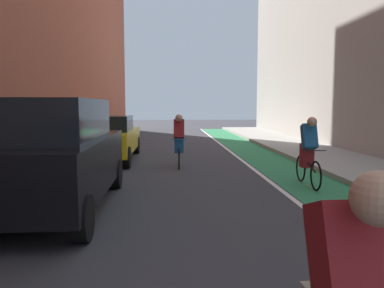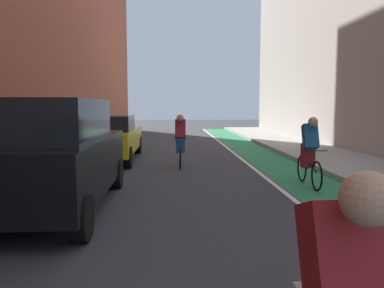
% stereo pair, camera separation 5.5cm
% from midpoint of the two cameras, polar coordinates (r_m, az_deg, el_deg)
% --- Properties ---
extents(ground_plane, '(78.80, 78.80, 0.00)m').
position_cam_midpoint_polar(ground_plane, '(10.35, -0.16, -4.61)').
color(ground_plane, '#38383D').
extents(bike_lane_paint, '(1.60, 35.82, 0.00)m').
position_cam_midpoint_polar(bike_lane_paint, '(12.75, 12.31, -2.76)').
color(bike_lane_paint, '#2D8451').
rests_on(bike_lane_paint, ground).
extents(lane_divider_stripe, '(0.12, 35.82, 0.00)m').
position_cam_midpoint_polar(lane_divider_stripe, '(12.55, 8.33, -2.83)').
color(lane_divider_stripe, white).
rests_on(lane_divider_stripe, ground).
extents(sidewalk_right, '(2.77, 35.82, 0.14)m').
position_cam_midpoint_polar(sidewalk_right, '(13.48, 21.32, -2.27)').
color(sidewalk_right, '#A8A59E').
rests_on(sidewalk_right, ground).
extents(parked_suv_black, '(2.00, 4.54, 1.98)m').
position_cam_midpoint_polar(parked_suv_black, '(7.18, -20.01, -1.37)').
color(parked_suv_black, black).
rests_on(parked_suv_black, ground).
extents(parked_sedan_yellow_cab, '(1.83, 4.65, 1.53)m').
position_cam_midpoint_polar(parked_sedan_yellow_cab, '(13.24, -12.08, 0.97)').
color(parked_sedan_yellow_cab, yellow).
rests_on(parked_sedan_yellow_cab, ground).
extents(cyclist_trailing, '(0.48, 1.71, 1.61)m').
position_cam_midpoint_polar(cyclist_trailing, '(9.23, 17.30, -0.82)').
color(cyclist_trailing, black).
rests_on(cyclist_trailing, ground).
extents(cyclist_far, '(0.48, 1.70, 1.61)m').
position_cam_midpoint_polar(cyclist_far, '(11.64, -1.62, 0.75)').
color(cyclist_far, black).
rests_on(cyclist_far, ground).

